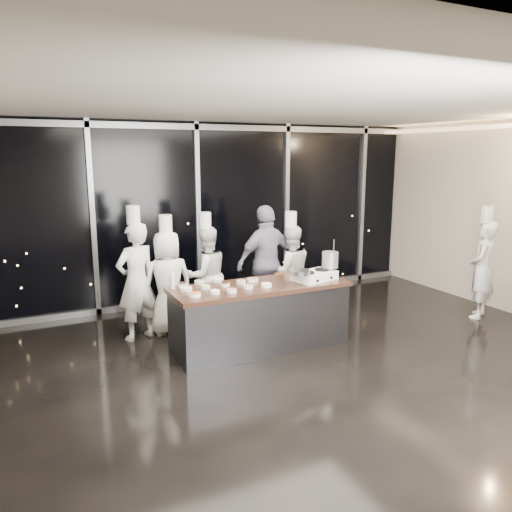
{
  "coord_description": "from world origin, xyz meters",
  "views": [
    {
      "loc": [
        -2.93,
        -4.99,
        2.65
      ],
      "look_at": [
        0.08,
        1.2,
        1.23
      ],
      "focal_mm": 35.0,
      "sensor_mm": 36.0,
      "label": 1
    }
  ],
  "objects_px": {
    "demo_counter": "(260,316)",
    "chef_left": "(168,282)",
    "chef_right": "(290,271)",
    "frying_pan": "(298,272)",
    "stove": "(315,276)",
    "guest": "(267,263)",
    "chef_far_left": "(136,280)",
    "chef_center": "(206,274)",
    "stock_pot": "(330,260)",
    "chef_side": "(482,268)"
  },
  "relations": [
    {
      "from": "demo_counter",
      "to": "chef_left",
      "type": "bearing_deg",
      "value": 131.48
    },
    {
      "from": "chef_right",
      "to": "frying_pan",
      "type": "bearing_deg",
      "value": 75.83
    },
    {
      "from": "stove",
      "to": "chef_left",
      "type": "height_order",
      "value": "chef_left"
    },
    {
      "from": "chef_left",
      "to": "guest",
      "type": "bearing_deg",
      "value": 177.77
    },
    {
      "from": "chef_far_left",
      "to": "chef_center",
      "type": "distance_m",
      "value": 1.18
    },
    {
      "from": "chef_left",
      "to": "guest",
      "type": "distance_m",
      "value": 1.65
    },
    {
      "from": "frying_pan",
      "to": "guest",
      "type": "xyz_separation_m",
      "value": [
        0.17,
        1.28,
        -0.14
      ]
    },
    {
      "from": "stock_pot",
      "to": "chef_right",
      "type": "height_order",
      "value": "chef_right"
    },
    {
      "from": "stove",
      "to": "chef_right",
      "type": "bearing_deg",
      "value": 64.32
    },
    {
      "from": "chef_right",
      "to": "stock_pot",
      "type": "bearing_deg",
      "value": 103.01
    },
    {
      "from": "stock_pot",
      "to": "demo_counter",
      "type": "bearing_deg",
      "value": 176.37
    },
    {
      "from": "guest",
      "to": "chef_left",
      "type": "bearing_deg",
      "value": -7.7
    },
    {
      "from": "stove",
      "to": "chef_left",
      "type": "distance_m",
      "value": 2.17
    },
    {
      "from": "chef_right",
      "to": "chef_side",
      "type": "relative_size",
      "value": 0.95
    },
    {
      "from": "frying_pan",
      "to": "chef_far_left",
      "type": "relative_size",
      "value": 0.28
    },
    {
      "from": "chef_left",
      "to": "demo_counter",
      "type": "bearing_deg",
      "value": 129.85
    },
    {
      "from": "stock_pot",
      "to": "chef_far_left",
      "type": "distance_m",
      "value": 2.79
    },
    {
      "from": "frying_pan",
      "to": "guest",
      "type": "bearing_deg",
      "value": 69.02
    },
    {
      "from": "chef_center",
      "to": "chef_right",
      "type": "xyz_separation_m",
      "value": [
        1.34,
        -0.32,
        -0.01
      ]
    },
    {
      "from": "demo_counter",
      "to": "chef_far_left",
      "type": "bearing_deg",
      "value": 143.65
    },
    {
      "from": "stove",
      "to": "chef_far_left",
      "type": "height_order",
      "value": "chef_far_left"
    },
    {
      "from": "stove",
      "to": "chef_left",
      "type": "relative_size",
      "value": 0.37
    },
    {
      "from": "guest",
      "to": "stock_pot",
      "type": "bearing_deg",
      "value": 103.02
    },
    {
      "from": "frying_pan",
      "to": "stock_pot",
      "type": "xyz_separation_m",
      "value": [
        0.6,
        0.12,
        0.09
      ]
    },
    {
      "from": "chef_center",
      "to": "guest",
      "type": "bearing_deg",
      "value": 159.44
    },
    {
      "from": "chef_side",
      "to": "chef_right",
      "type": "bearing_deg",
      "value": -60.08
    },
    {
      "from": "frying_pan",
      "to": "chef_side",
      "type": "xyz_separation_m",
      "value": [
        3.33,
        -0.21,
        -0.24
      ]
    },
    {
      "from": "demo_counter",
      "to": "chef_far_left",
      "type": "distance_m",
      "value": 1.85
    },
    {
      "from": "stock_pot",
      "to": "chef_far_left",
      "type": "height_order",
      "value": "chef_far_left"
    },
    {
      "from": "chef_far_left",
      "to": "chef_center",
      "type": "height_order",
      "value": "chef_far_left"
    },
    {
      "from": "stove",
      "to": "chef_far_left",
      "type": "bearing_deg",
      "value": 138.87
    },
    {
      "from": "chef_right",
      "to": "chef_side",
      "type": "distance_m",
      "value": 3.11
    },
    {
      "from": "chef_far_left",
      "to": "chef_right",
      "type": "height_order",
      "value": "chef_far_left"
    },
    {
      "from": "chef_right",
      "to": "chef_side",
      "type": "height_order",
      "value": "chef_side"
    },
    {
      "from": "chef_left",
      "to": "chef_side",
      "type": "xyz_separation_m",
      "value": [
        4.8,
        -1.51,
        0.03
      ]
    },
    {
      "from": "stock_pot",
      "to": "chef_far_left",
      "type": "relative_size",
      "value": 0.12
    },
    {
      "from": "chef_center",
      "to": "stock_pot",
      "type": "bearing_deg",
      "value": 127.8
    },
    {
      "from": "demo_counter",
      "to": "stock_pot",
      "type": "relative_size",
      "value": 10.67
    },
    {
      "from": "stove",
      "to": "chef_far_left",
      "type": "relative_size",
      "value": 0.34
    },
    {
      "from": "demo_counter",
      "to": "chef_far_left",
      "type": "height_order",
      "value": "chef_far_left"
    },
    {
      "from": "guest",
      "to": "chef_right",
      "type": "relative_size",
      "value": 1.06
    },
    {
      "from": "chef_center",
      "to": "chef_right",
      "type": "height_order",
      "value": "chef_center"
    },
    {
      "from": "stove",
      "to": "demo_counter",
      "type": "bearing_deg",
      "value": 158.31
    },
    {
      "from": "frying_pan",
      "to": "stock_pot",
      "type": "height_order",
      "value": "stock_pot"
    },
    {
      "from": "stock_pot",
      "to": "guest",
      "type": "xyz_separation_m",
      "value": [
        -0.42,
        1.16,
        -0.23
      ]
    },
    {
      "from": "demo_counter",
      "to": "chef_center",
      "type": "height_order",
      "value": "chef_center"
    },
    {
      "from": "frying_pan",
      "to": "chef_far_left",
      "type": "bearing_deg",
      "value": 133.65
    },
    {
      "from": "stock_pot",
      "to": "chef_right",
      "type": "xyz_separation_m",
      "value": [
        -0.04,
        1.07,
        -0.39
      ]
    },
    {
      "from": "chef_side",
      "to": "stove",
      "type": "bearing_deg",
      "value": -38.67
    },
    {
      "from": "chef_side",
      "to": "chef_center",
      "type": "bearing_deg",
      "value": -56.0
    }
  ]
}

